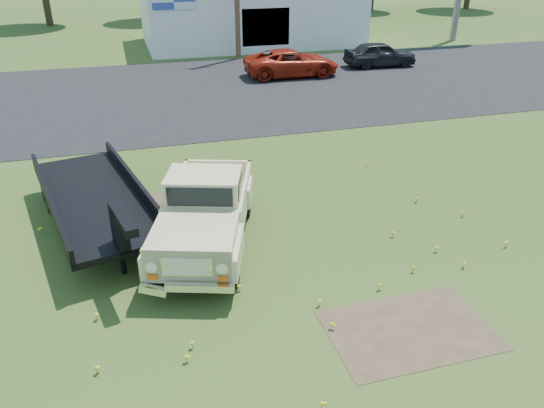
% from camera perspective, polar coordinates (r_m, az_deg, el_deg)
% --- Properties ---
extents(ground, '(140.00, 140.00, 0.00)m').
position_cam_1_polar(ground, '(12.06, 1.24, -5.84)').
color(ground, '#2F4917').
rests_on(ground, ground).
extents(asphalt_lot, '(90.00, 14.00, 0.02)m').
position_cam_1_polar(asphalt_lot, '(25.72, -8.93, 11.76)').
color(asphalt_lot, black).
rests_on(asphalt_lot, ground).
extents(dirt_patch_a, '(3.00, 2.00, 0.01)m').
position_cam_1_polar(dirt_patch_a, '(10.38, 14.52, -12.99)').
color(dirt_patch_a, '#4B3928').
rests_on(dirt_patch_a, ground).
extents(dirt_patch_b, '(2.20, 1.60, 0.01)m').
position_cam_1_polar(dirt_patch_b, '(14.74, -10.29, 0.13)').
color(dirt_patch_b, '#4B3928').
rests_on(dirt_patch_b, ground).
extents(commercial_building, '(14.20, 8.20, 4.15)m').
position_cam_1_polar(commercial_building, '(38.05, -2.38, 20.04)').
color(commercial_building, silver).
rests_on(commercial_building, ground).
extents(vintage_pickup_truck, '(3.44, 5.40, 1.83)m').
position_cam_1_polar(vintage_pickup_truck, '(12.22, -7.17, -0.65)').
color(vintage_pickup_truck, '#C9BC87').
rests_on(vintage_pickup_truck, ground).
extents(flatbed_trailer, '(3.48, 6.73, 1.75)m').
position_cam_1_polar(flatbed_trailer, '(13.69, -18.58, 1.04)').
color(flatbed_trailer, black).
rests_on(flatbed_trailer, ground).
extents(red_pickup, '(4.94, 2.34, 1.36)m').
position_cam_1_polar(red_pickup, '(28.49, 2.12, 14.91)').
color(red_pickup, maroon).
rests_on(red_pickup, ground).
extents(dark_sedan, '(4.07, 1.82, 1.36)m').
position_cam_1_polar(dark_sedan, '(31.35, 11.55, 15.50)').
color(dark_sedan, black).
rests_on(dark_sedan, ground).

